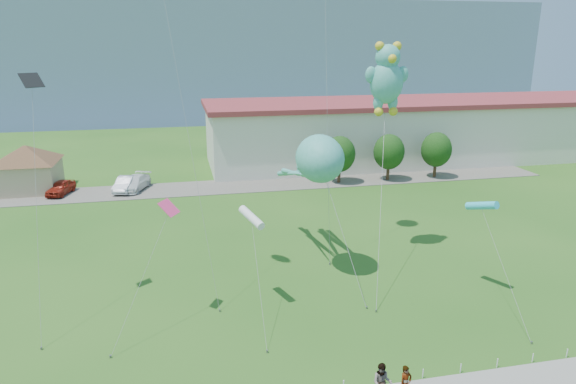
{
  "coord_description": "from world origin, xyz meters",
  "views": [
    {
      "loc": [
        -7.83,
        -20.68,
        15.52
      ],
      "look_at": [
        -1.64,
        8.0,
        6.99
      ],
      "focal_mm": 32.0,
      "sensor_mm": 36.0,
      "label": 1
    }
  ],
  "objects": [
    {
      "name": "tree_far",
      "position": [
        22.0,
        34.0,
        3.39
      ],
      "size": [
        3.6,
        3.6,
        5.47
      ],
      "color": "#3F2B19",
      "rests_on": "ground"
    },
    {
      "name": "small_kite_black",
      "position": [
        -15.67,
        10.23,
        11.85
      ],
      "size": [
        1.29,
        6.5,
        13.96
      ],
      "color": "black",
      "rests_on": "ground"
    },
    {
      "name": "parked_car_white",
      "position": [
        -12.81,
        35.8,
        0.82
      ],
      "size": [
        3.79,
        5.68,
        1.53
      ],
      "primitive_type": "imported",
      "rotation": [
        0.0,
        0.0,
        -0.34
      ],
      "color": "white",
      "rests_on": "parking_strip"
    },
    {
      "name": "parked_car_silver",
      "position": [
        -13.77,
        35.53,
        0.83
      ],
      "size": [
        2.55,
        4.94,
        1.55
      ],
      "primitive_type": "imported",
      "rotation": [
        0.0,
        0.0,
        -0.2
      ],
      "color": "silver",
      "rests_on": "parking_strip"
    },
    {
      "name": "small_kite_cyan",
      "position": [
        10.52,
        6.63,
        5.69
      ],
      "size": [
        0.76,
        7.69,
        6.17
      ],
      "color": "#31C2DF",
      "rests_on": "ground"
    },
    {
      "name": "pedestrian_left",
      "position": [
        1.43,
        -2.66,
        0.95
      ],
      "size": [
        0.7,
        0.56,
        1.69
      ],
      "primitive_type": "imported",
      "rotation": [
        0.0,
        0.0,
        0.27
      ],
      "color": "gray",
      "rests_on": "sidewalk"
    },
    {
      "name": "hill_ridge",
      "position": [
        0.0,
        120.0,
        12.5
      ],
      "size": [
        160.0,
        50.0,
        25.0
      ],
      "primitive_type": "cube",
      "color": "gray",
      "rests_on": "ground"
    },
    {
      "name": "parking_strip",
      "position": [
        0.0,
        35.0,
        0.03
      ],
      "size": [
        70.0,
        6.0,
        0.06
      ],
      "primitive_type": "cube",
      "color": "#59544C",
      "rests_on": "ground"
    },
    {
      "name": "warehouse",
      "position": [
        26.0,
        44.0,
        4.12
      ],
      "size": [
        61.0,
        15.0,
        8.2
      ],
      "color": "beige",
      "rests_on": "ground"
    },
    {
      "name": "parked_car_red",
      "position": [
        -20.38,
        35.67,
        0.79
      ],
      "size": [
        2.81,
        4.62,
        1.47
      ],
      "primitive_type": "imported",
      "rotation": [
        0.0,
        0.0,
        -0.27
      ],
      "color": "maroon",
      "rests_on": "parking_strip"
    },
    {
      "name": "pavilion",
      "position": [
        -24.0,
        38.0,
        3.02
      ],
      "size": [
        9.2,
        9.2,
        5.0
      ],
      "color": "tan",
      "rests_on": "ground"
    },
    {
      "name": "octopus_kite",
      "position": [
        1.27,
        12.63,
        7.45
      ],
      "size": [
        3.19,
        12.84,
        9.76
      ],
      "color": "teal",
      "rests_on": "ground"
    },
    {
      "name": "ground",
      "position": [
        0.0,
        0.0,
        0.0
      ],
      "size": [
        160.0,
        160.0,
        0.0
      ],
      "primitive_type": "plane",
      "color": "#275718",
      "rests_on": "ground"
    },
    {
      "name": "teddy_bear_kite",
      "position": [
        6.94,
        14.33,
        13.21
      ],
      "size": [
        5.46,
        10.3,
        15.65
      ],
      "color": "teal",
      "rests_on": "ground"
    },
    {
      "name": "tree_mid",
      "position": [
        16.0,
        34.0,
        3.39
      ],
      "size": [
        3.6,
        3.6,
        5.47
      ],
      "color": "#3F2B19",
      "rests_on": "ground"
    },
    {
      "name": "small_kite_white",
      "position": [
        -3.86,
        7.97,
        5.51
      ],
      "size": [
        0.5,
        6.82,
        5.98
      ],
      "color": "white",
      "rests_on": "ground"
    },
    {
      "name": "rope_fence",
      "position": [
        0.0,
        -1.3,
        0.25
      ],
      "size": [
        26.05,
        0.05,
        0.5
      ],
      "color": "white",
      "rests_on": "ground"
    },
    {
      "name": "pedestrian_right",
      "position": [
        0.38,
        -2.49,
        1.02
      ],
      "size": [
        1.11,
        1.01,
        1.85
      ],
      "primitive_type": "imported",
      "rotation": [
        0.0,
        0.0,
        -0.43
      ],
      "color": "gray",
      "rests_on": "sidewalk"
    },
    {
      "name": "tree_near",
      "position": [
        10.0,
        34.0,
        3.39
      ],
      "size": [
        3.6,
        3.6,
        5.47
      ],
      "color": "#3F2B19",
      "rests_on": "ground"
    },
    {
      "name": "small_kite_pink",
      "position": [
        -8.9,
        7.26,
        5.99
      ],
      "size": [
        4.02,
        4.72,
        7.03
      ],
      "color": "#F83775",
      "rests_on": "ground"
    }
  ]
}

